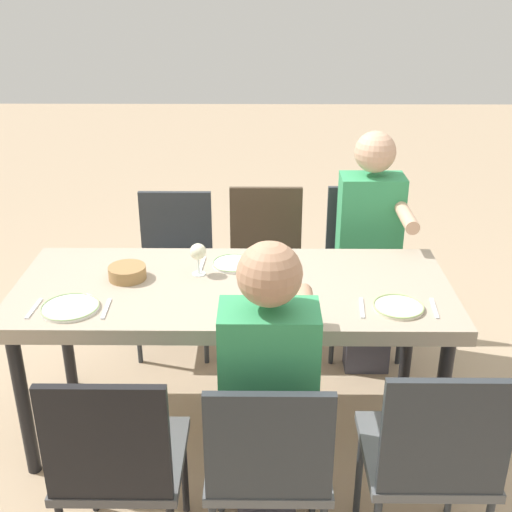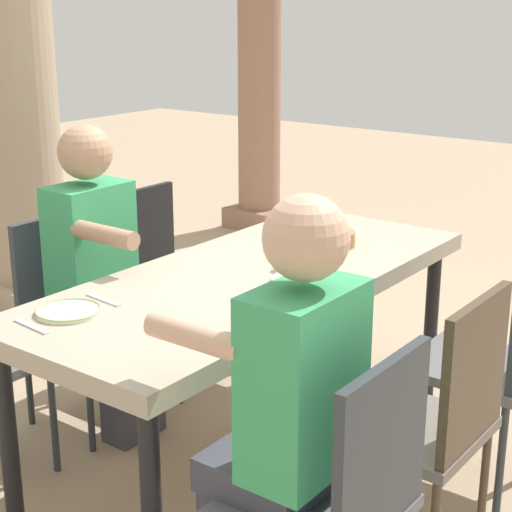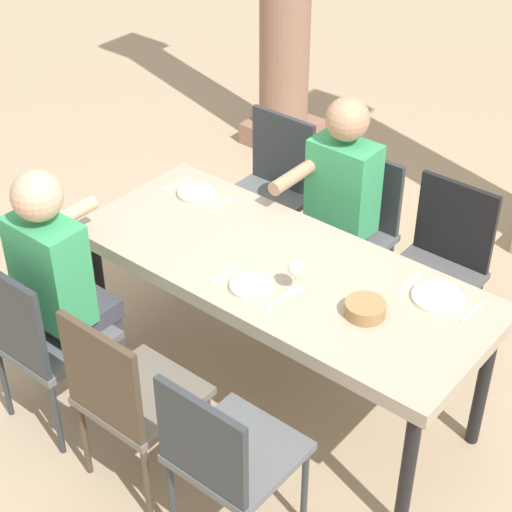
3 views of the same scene
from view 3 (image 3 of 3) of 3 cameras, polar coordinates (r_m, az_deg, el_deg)
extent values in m
plane|color=tan|center=(4.29, 1.49, -9.02)|extent=(16.00, 16.00, 0.00)
cube|color=tan|center=(3.81, 1.66, -1.00)|extent=(1.94, 0.80, 0.07)
cylinder|color=black|center=(4.71, -4.59, 1.05)|extent=(0.06, 0.06, 0.71)
cylinder|color=black|center=(3.95, 14.89, -8.25)|extent=(0.06, 0.06, 0.71)
cylinder|color=black|center=(4.37, -10.34, -2.64)|extent=(0.06, 0.06, 0.71)
cylinder|color=black|center=(3.53, 10.07, -14.00)|extent=(0.06, 0.06, 0.71)
cube|color=#5B5E61|center=(4.81, 0.30, 3.64)|extent=(0.44, 0.44, 0.04)
cube|color=#2D3338|center=(4.84, 1.81, 6.91)|extent=(0.42, 0.03, 0.46)
cylinder|color=#2D3338|center=(4.93, -2.82, 1.04)|extent=(0.03, 0.03, 0.45)
cylinder|color=#2D3338|center=(4.73, 0.63, -0.60)|extent=(0.03, 0.03, 0.45)
cylinder|color=#2D3338|center=(5.17, -0.02, 2.88)|extent=(0.03, 0.03, 0.45)
cylinder|color=#2D3338|center=(4.98, 3.37, 1.39)|extent=(0.03, 0.03, 0.45)
cube|color=#5B5E61|center=(4.01, -13.23, -5.41)|extent=(0.44, 0.44, 0.04)
cube|color=#2D3338|center=(3.77, -16.02, -4.14)|extent=(0.42, 0.03, 0.48)
cylinder|color=#2D3338|center=(4.13, -9.07, -7.69)|extent=(0.03, 0.03, 0.43)
cylinder|color=#2D3338|center=(4.36, -12.51, -5.44)|extent=(0.03, 0.03, 0.43)
cylinder|color=#2D3338|center=(3.97, -13.12, -10.49)|extent=(0.03, 0.03, 0.43)
cylinder|color=#2D3338|center=(4.21, -16.45, -7.97)|extent=(0.03, 0.03, 0.43)
cube|color=#5B5E61|center=(4.55, 5.81, 0.97)|extent=(0.44, 0.44, 0.04)
cube|color=#2D3338|center=(4.58, 7.39, 4.30)|extent=(0.42, 0.03, 0.43)
cylinder|color=#2D3338|center=(4.65, 2.39, -1.57)|extent=(0.03, 0.03, 0.43)
cylinder|color=#2D3338|center=(4.48, 6.26, -3.41)|extent=(0.03, 0.03, 0.43)
cylinder|color=#2D3338|center=(4.90, 5.08, 0.50)|extent=(0.03, 0.03, 0.43)
cylinder|color=#2D3338|center=(4.74, 8.84, -1.16)|extent=(0.03, 0.03, 0.43)
cube|color=#6A6158|center=(3.67, -7.55, -9.21)|extent=(0.44, 0.44, 0.04)
cube|color=#473828|center=(3.42, -10.26, -8.11)|extent=(0.42, 0.03, 0.48)
cylinder|color=#473828|center=(3.83, -3.19, -11.45)|extent=(0.03, 0.03, 0.43)
cylinder|color=#473828|center=(4.03, -7.27, -8.88)|extent=(0.03, 0.03, 0.43)
cylinder|color=#473828|center=(3.66, -7.30, -14.74)|extent=(0.03, 0.03, 0.43)
cylinder|color=#473828|center=(3.86, -11.35, -11.83)|extent=(0.03, 0.03, 0.43)
cube|color=#4F4F50|center=(4.35, 11.51, -1.56)|extent=(0.44, 0.44, 0.04)
cube|color=black|center=(4.37, 13.16, 2.09)|extent=(0.42, 0.03, 0.46)
cylinder|color=black|center=(4.42, 7.82, -4.17)|extent=(0.03, 0.03, 0.42)
cylinder|color=black|center=(4.29, 12.09, -6.15)|extent=(0.03, 0.03, 0.42)
cylinder|color=black|center=(4.69, 10.33, -1.85)|extent=(0.03, 0.03, 0.42)
cylinder|color=black|center=(4.57, 14.42, -3.64)|extent=(0.03, 0.03, 0.42)
cube|color=#5B5E61|center=(3.40, -1.20, -12.93)|extent=(0.44, 0.44, 0.04)
cube|color=#2D3338|center=(3.14, -3.67, -12.43)|extent=(0.42, 0.03, 0.43)
cylinder|color=#2D3338|center=(3.60, 3.26, -15.17)|extent=(0.03, 0.03, 0.45)
cylinder|color=#2D3338|center=(3.76, -1.51, -12.35)|extent=(0.03, 0.03, 0.45)
cylinder|color=#2D3338|center=(3.58, -5.61, -15.79)|extent=(0.03, 0.03, 0.45)
cube|color=#3F3F4C|center=(4.52, 3.96, -2.58)|extent=(0.24, 0.14, 0.46)
cube|color=#3F3F4C|center=(4.42, 4.80, 0.85)|extent=(0.28, 0.32, 0.10)
cube|color=#389E60|center=(4.34, 5.83, 4.67)|extent=(0.34, 0.20, 0.49)
sphere|color=tan|center=(4.16, 6.13, 9.08)|extent=(0.22, 0.22, 0.22)
cylinder|color=tan|center=(4.18, 2.46, 5.27)|extent=(0.07, 0.30, 0.07)
cube|color=#3F3F4C|center=(4.25, -10.43, -6.10)|extent=(0.24, 0.14, 0.46)
cube|color=#3F3F4C|center=(4.03, -11.79, -3.75)|extent=(0.28, 0.32, 0.10)
cube|color=#389E60|center=(3.80, -13.57, -0.99)|extent=(0.34, 0.20, 0.50)
sphere|color=tan|center=(3.59, -14.40, 3.91)|extent=(0.22, 0.22, 0.22)
cylinder|color=tan|center=(3.95, -12.42, 2.66)|extent=(0.07, 0.30, 0.07)
cube|color=#936B56|center=(6.43, 1.80, 8.30)|extent=(0.46, 0.46, 0.16)
cylinder|color=silver|center=(4.30, -3.90, 4.23)|extent=(0.21, 0.21, 0.01)
torus|color=#A0BE77|center=(4.30, -3.90, 4.31)|extent=(0.21, 0.21, 0.01)
cube|color=silver|center=(4.39, -5.35, 4.82)|extent=(0.03, 0.17, 0.01)
cube|color=silver|center=(4.22, -2.39, 3.53)|extent=(0.03, 0.17, 0.01)
cylinder|color=white|center=(3.66, -0.23, -2.00)|extent=(0.20, 0.20, 0.01)
torus|color=#A9CD91|center=(3.65, -0.23, -1.91)|extent=(0.20, 0.20, 0.01)
cylinder|color=white|center=(3.65, 2.66, -2.25)|extent=(0.06, 0.06, 0.00)
cylinder|color=white|center=(3.62, 2.68, -1.75)|extent=(0.01, 0.01, 0.08)
sphere|color=#F2EFCC|center=(3.58, 2.71, -0.83)|extent=(0.08, 0.08, 0.08)
cube|color=silver|center=(3.74, -2.01, -1.15)|extent=(0.04, 0.17, 0.01)
cube|color=silver|center=(3.58, 1.62, -2.95)|extent=(0.02, 0.17, 0.01)
cylinder|color=white|center=(3.67, 12.15, -2.71)|extent=(0.24, 0.24, 0.01)
torus|color=#A4C786|center=(3.67, 12.16, -2.62)|extent=(0.24, 0.24, 0.01)
cube|color=silver|center=(3.73, 10.15, -1.87)|extent=(0.02, 0.17, 0.01)
cube|color=silver|center=(3.63, 14.20, -3.65)|extent=(0.02, 0.17, 0.01)
cylinder|color=#9E7547|center=(3.52, 7.30, -3.51)|extent=(0.17, 0.17, 0.06)
camera|label=1|loc=(5.48, 19.21, 24.03)|focal=45.56mm
camera|label=2|loc=(4.44, -40.52, 10.53)|focal=58.73mm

